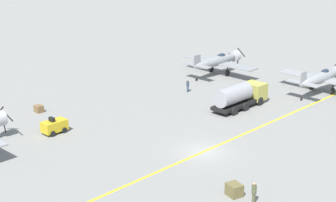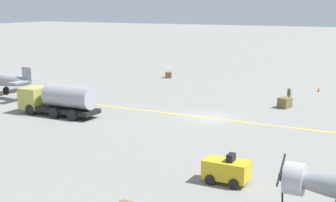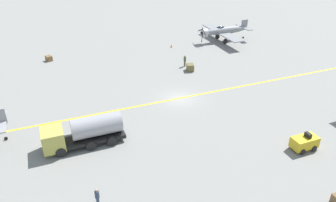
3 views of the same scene
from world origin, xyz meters
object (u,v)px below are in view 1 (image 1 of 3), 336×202
(airplane_far_left, at_px, (218,61))
(airplane_far_center, at_px, (322,78))
(supply_crate_outboard, at_px, (39,109))
(supply_crate_mid_lane, at_px, (234,190))
(ground_crew_walking, at_px, (188,85))
(ground_crew_inspecting, at_px, (254,192))
(fuel_tanker, at_px, (240,96))
(tow_tractor, at_px, (54,126))

(airplane_far_left, relative_size, airplane_far_center, 1.00)
(airplane_far_left, bearing_deg, supply_crate_outboard, -94.65)
(airplane_far_center, bearing_deg, supply_crate_mid_lane, -86.28)
(ground_crew_walking, height_order, ground_crew_inspecting, ground_crew_inspecting)
(airplane_far_center, distance_m, ground_crew_walking, 17.10)
(ground_crew_walking, bearing_deg, airplane_far_center, 43.10)
(supply_crate_mid_lane, distance_m, supply_crate_outboard, 28.84)
(airplane_far_center, height_order, ground_crew_inspecting, airplane_far_center)
(fuel_tanker, bearing_deg, airplane_far_left, 139.44)
(airplane_far_center, relative_size, ground_crew_walking, 7.21)
(fuel_tanker, bearing_deg, ground_crew_walking, 177.48)
(tow_tractor, bearing_deg, supply_crate_mid_lane, 5.26)
(fuel_tanker, relative_size, supply_crate_mid_lane, 6.44)
(fuel_tanker, bearing_deg, supply_crate_outboard, -132.02)
(tow_tractor, bearing_deg, supply_crate_outboard, 159.16)
(tow_tractor, relative_size, supply_crate_outboard, 2.65)
(airplane_far_left, height_order, supply_crate_outboard, airplane_far_left)
(ground_crew_inspecting, xyz_separation_m, supply_crate_outboard, (-30.71, 0.53, -0.58))
(tow_tractor, bearing_deg, ground_crew_inspecting, 4.97)
(airplane_far_left, height_order, ground_crew_inspecting, airplane_far_left)
(ground_crew_walking, xyz_separation_m, ground_crew_inspecting, (23.63, -18.34, 0.08))
(fuel_tanker, xyz_separation_m, tow_tractor, (-8.87, -20.03, -0.72))
(tow_tractor, relative_size, ground_crew_inspecting, 1.44)
(fuel_tanker, distance_m, ground_crew_inspecting, 23.41)
(airplane_far_left, distance_m, tow_tractor, 29.75)
(ground_crew_inspecting, height_order, supply_crate_outboard, ground_crew_inspecting)
(fuel_tanker, distance_m, tow_tractor, 21.92)
(fuel_tanker, bearing_deg, tow_tractor, -113.88)
(tow_tractor, height_order, supply_crate_mid_lane, tow_tractor)
(airplane_far_center, bearing_deg, fuel_tanker, -121.12)
(airplane_far_left, distance_m, ground_crew_inspecting, 38.05)
(airplane_far_left, height_order, ground_crew_walking, airplane_far_left)
(supply_crate_outboard, bearing_deg, airplane_far_center, 56.46)
(airplane_far_left, xyz_separation_m, airplane_far_center, (15.04, 2.44, 0.00))
(supply_crate_mid_lane, height_order, supply_crate_outboard, supply_crate_mid_lane)
(airplane_far_center, height_order, supply_crate_outboard, airplane_far_center)
(airplane_far_left, distance_m, supply_crate_outboard, 27.45)
(supply_crate_mid_lane, bearing_deg, tow_tractor, -174.74)
(ground_crew_inspecting, relative_size, supply_crate_outboard, 1.85)
(supply_crate_outboard, bearing_deg, tow_tractor, -20.84)
(airplane_far_left, distance_m, ground_crew_walking, 9.64)
(ground_crew_inspecting, relative_size, supply_crate_mid_lane, 1.46)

